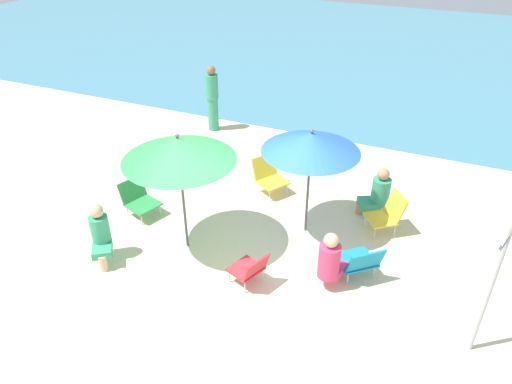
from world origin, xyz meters
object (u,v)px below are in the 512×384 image
object	(u,v)px
person_c	(100,233)
beach_chair_e	(388,213)
warning_sign	(499,264)
beach_chair_b	(360,261)
person_d	(378,192)
umbrella_blue	(311,142)
umbrella_green	(178,149)
beach_chair_c	(269,175)
person_b	(212,98)
person_a	(330,260)
beach_chair_d	(138,198)
beach_chair_a	(250,268)

from	to	relation	value
person_c	beach_chair_e	bearing A→B (deg)	86.62
person_c	warning_sign	bearing A→B (deg)	58.63
beach_chair_b	person_d	bearing A→B (deg)	-38.07
umbrella_blue	beach_chair_b	size ratio (longest dim) A/B	2.35
umbrella_green	beach_chair_c	size ratio (longest dim) A/B	2.62
umbrella_green	person_c	xyz separation A→B (m)	(-1.03, -0.79, -1.26)
person_d	warning_sign	world-z (taller)	warning_sign
beach_chair_c	warning_sign	bearing A→B (deg)	-1.93
person_b	person_d	size ratio (longest dim) A/B	1.73
person_a	beach_chair_b	bearing A→B (deg)	-35.48
beach_chair_d	person_b	size ratio (longest dim) A/B	0.47
person_a	person_b	bearing A→B (deg)	55.20
beach_chair_a	person_c	xyz separation A→B (m)	(-2.34, -0.37, 0.19)
beach_chair_a	person_d	bearing A→B (deg)	-95.99
umbrella_green	person_b	size ratio (longest dim) A/B	1.28
beach_chair_e	warning_sign	size ratio (longest dim) A/B	0.34
beach_chair_a	beach_chair_c	xyz separation A→B (m)	(-0.74, 2.52, 0.04)
umbrella_green	person_a	world-z (taller)	umbrella_green
beach_chair_e	person_c	distance (m)	4.62
beach_chair_d	person_c	distance (m)	1.31
umbrella_blue	beach_chair_c	world-z (taller)	umbrella_blue
beach_chair_c	person_b	world-z (taller)	person_b
warning_sign	person_d	bearing A→B (deg)	141.01
beach_chair_d	beach_chair_b	bearing A→B (deg)	16.66
umbrella_blue	beach_chair_b	bearing A→B (deg)	-36.30
person_c	beach_chair_c	bearing A→B (deg)	115.37
beach_chair_d	person_d	size ratio (longest dim) A/B	0.81
person_a	warning_sign	xyz separation A→B (m)	(1.97, -0.40, 0.92)
beach_chair_d	person_c	size ratio (longest dim) A/B	0.75
beach_chair_a	person_a	xyz separation A→B (m)	(1.05, 0.44, 0.16)
beach_chair_d	umbrella_blue	bearing A→B (deg)	31.69
person_d	umbrella_blue	bearing A→B (deg)	18.08
beach_chair_a	umbrella_green	bearing A→B (deg)	2.76
person_b	umbrella_green	bearing A→B (deg)	-158.66
beach_chair_c	person_a	distance (m)	2.75
umbrella_green	person_d	size ratio (longest dim) A/B	2.22
beach_chair_d	person_c	xyz separation A→B (m)	(0.23, -1.27, 0.19)
beach_chair_b	warning_sign	distance (m)	2.07
beach_chair_b	person_a	bearing A→B (deg)	92.05
umbrella_blue	beach_chair_e	distance (m)	1.87
person_b	beach_chair_e	bearing A→B (deg)	-119.57
beach_chair_b	person_c	size ratio (longest dim) A/B	0.82
beach_chair_b	person_b	size ratio (longest dim) A/B	0.51
beach_chair_c	beach_chair_d	bearing A→B (deg)	-107.00
umbrella_green	beach_chair_c	bearing A→B (deg)	74.83
warning_sign	beach_chair_b	bearing A→B (deg)	172.12
beach_chair_a	person_b	distance (m)	5.53
umbrella_blue	beach_chair_b	xyz separation A→B (m)	(1.09, -0.80, -1.35)
person_d	umbrella_green	bearing A→B (deg)	12.22
beach_chair_b	beach_chair_e	bearing A→B (deg)	-48.36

